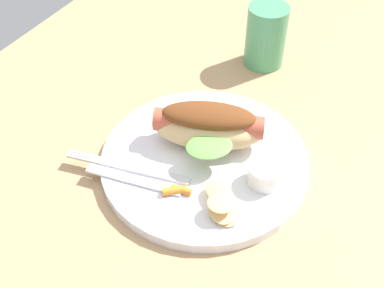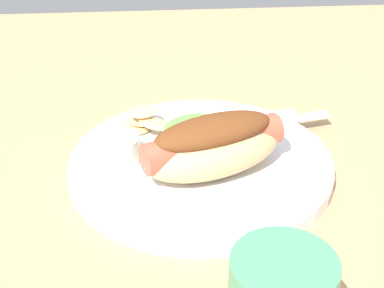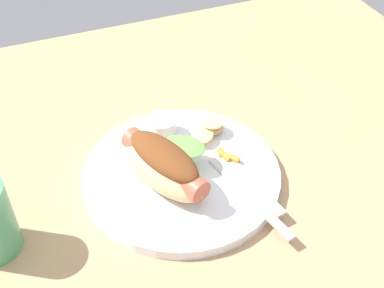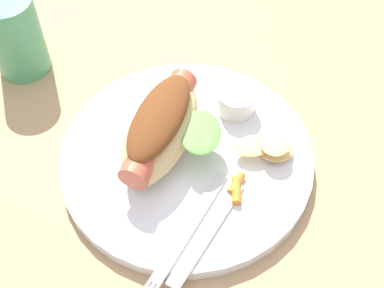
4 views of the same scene
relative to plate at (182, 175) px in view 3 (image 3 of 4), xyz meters
The scene contains 8 objects.
ground_plane 3.49cm from the plate, 158.43° to the left, with size 120.00×90.00×1.80cm, color tan.
plate is the anchor object (origin of this frame).
hot_dog 4.75cm from the plate, 159.14° to the right, with size 12.90×16.14×6.16cm.
sauce_ramekin 8.86cm from the plate, 89.56° to the left, with size 4.42×4.42×2.83cm, color white.
fork 10.07cm from the plate, 49.20° to the right, with size 4.75×16.91×0.40cm.
knife 10.07cm from the plate, 36.61° to the right, with size 13.04×1.40×0.36cm, color silver.
chips_pile 9.27cm from the plate, 41.20° to the left, with size 6.82×6.91×2.34cm.
carrot_garnish 7.14cm from the plate, ahead, with size 2.68×3.53×0.98cm.
Camera 3 is at (-14.45, -48.64, 52.39)cm, focal length 47.55 mm.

